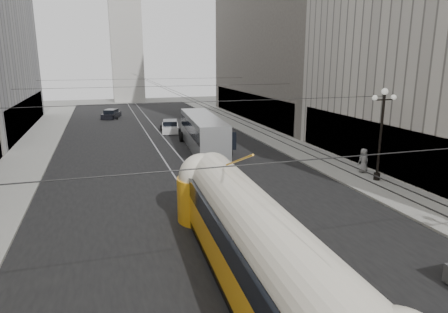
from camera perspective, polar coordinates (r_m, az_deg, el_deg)
road at (r=38.34m, az=-8.35°, el=0.96°), size 20.00×85.00×0.02m
sidewalk_left at (r=41.85m, az=-25.58°, el=0.92°), size 4.00×72.00×0.15m
sidewalk_right at (r=44.91m, az=6.24°, el=3.00°), size 4.00×72.00×0.15m
rail_left at (r=38.24m, az=-9.46°, el=0.89°), size 0.12×85.00×0.04m
rail_right at (r=38.46m, az=-7.25°, el=1.04°), size 0.12×85.00×0.04m
distant_tower at (r=84.93m, az=-13.95°, el=17.84°), size 6.00×6.00×31.36m
lamppost_right_mid at (r=29.26m, az=21.55°, el=3.63°), size 1.86×0.44×6.37m
catenary at (r=36.52m, az=-8.24°, el=9.67°), size 25.00×72.00×0.23m
streetcar at (r=14.96m, az=4.53°, el=-12.52°), size 3.17×16.81×3.69m
city_bus at (r=37.86m, az=-3.04°, el=3.61°), size 3.53×12.67×3.18m
sedan_white_far at (r=47.51m, az=-7.71°, el=4.24°), size 2.48×4.64×1.39m
sedan_dark_far at (r=60.39m, az=-15.81°, el=5.83°), size 3.03×4.45×1.30m
pedestrian_sidewalk_right at (r=31.40m, az=19.30°, el=-0.55°), size 0.93×0.61×1.82m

